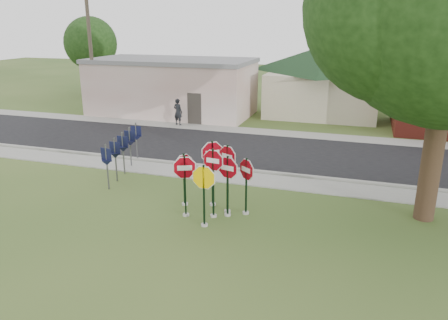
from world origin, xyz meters
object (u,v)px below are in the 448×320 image
(stop_sign_center, at_px, (213,173))
(stop_sign_left, at_px, (185,177))
(stop_sign_yellow, at_px, (204,187))
(utility_pole_near, at_px, (91,49))
(pedestrian, at_px, (178,112))

(stop_sign_center, distance_m, stop_sign_left, 1.04)
(stop_sign_yellow, height_order, utility_pole_near, utility_pole_near)
(stop_sign_left, xyz_separation_m, pedestrian, (-6.15, 13.38, -0.55))
(stop_sign_center, xyz_separation_m, utility_pole_near, (-14.17, 13.93, 3.27))
(stop_sign_center, distance_m, utility_pole_near, 20.14)
(stop_sign_left, height_order, pedestrian, stop_sign_left)
(stop_sign_yellow, relative_size, utility_pole_near, 0.25)
(stop_sign_center, xyz_separation_m, stop_sign_yellow, (-0.06, -0.81, -0.25))
(stop_sign_yellow, xyz_separation_m, pedestrian, (-7.09, 13.96, -0.49))
(utility_pole_near, height_order, pedestrian, utility_pole_near)
(stop_sign_center, bearing_deg, utility_pole_near, 135.49)
(stop_sign_center, bearing_deg, stop_sign_left, -166.92)
(stop_sign_yellow, height_order, stop_sign_left, stop_sign_left)
(stop_sign_center, relative_size, stop_sign_left, 1.11)
(stop_sign_center, xyz_separation_m, stop_sign_left, (-1.00, -0.23, -0.19))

